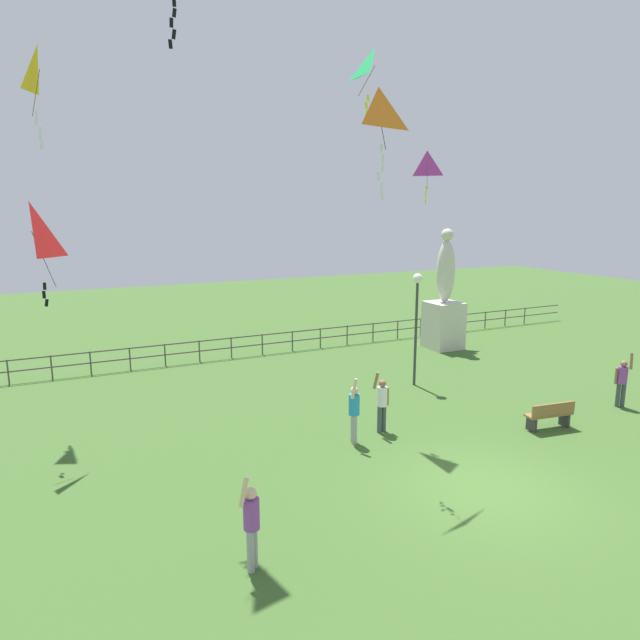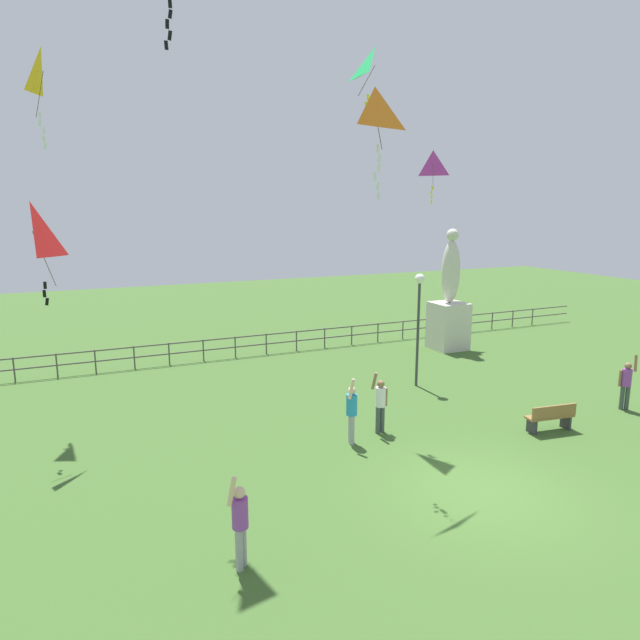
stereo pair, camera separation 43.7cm
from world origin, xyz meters
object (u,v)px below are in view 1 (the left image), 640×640
object	(u,v)px
person_0	(382,401)
person_2	(251,522)
statue_monument	(444,308)
park_bench	(550,415)
kite_1	(378,113)
person_1	(622,380)
kite_5	(427,165)
kite_0	(375,67)
person_4	(354,410)
kite_4	(40,73)
lamppost	(417,304)
kite_3	(32,234)

from	to	relation	value
person_0	person_2	bearing A→B (deg)	-141.09
statue_monument	park_bench	size ratio (longest dim) A/B	3.66
kite_1	person_1	bearing A→B (deg)	-2.63
person_1	kite_5	bearing A→B (deg)	89.86
person_1	kite_0	world-z (taller)	kite_0
person_4	kite_1	bearing A→B (deg)	-83.42
statue_monument	park_bench	bearing A→B (deg)	-109.49
kite_1	person_0	bearing A→B (deg)	48.79
person_4	kite_5	distance (m)	15.78
person_2	kite_5	world-z (taller)	kite_5
person_2	kite_4	distance (m)	14.52
person_2	person_4	distance (m)	6.00
person_4	kite_0	xyz separation A→B (m)	(1.78, 2.21, 9.61)
kite_0	kite_4	xyz separation A→B (m)	(-8.93, 4.32, -0.14)
kite_4	statue_monument	bearing A→B (deg)	4.47
lamppost	person_1	distance (m)	7.23
kite_0	kite_3	xyz separation A→B (m)	(-9.45, 1.15, -4.73)
statue_monument	lamppost	size ratio (longest dim) A/B	1.34
lamppost	person_4	xyz separation A→B (m)	(-4.61, -3.65, -2.10)
person_2	kite_3	distance (m)	9.52
person_2	kite_1	world-z (taller)	kite_1
lamppost	kite_5	size ratio (longest dim) A/B	1.69
statue_monument	person_1	distance (m)	9.12
kite_0	kite_5	bearing A→B (deg)	45.50
person_1	kite_4	xyz separation A→B (m)	(-16.61, 7.79, 9.51)
lamppost	kite_0	distance (m)	8.16
person_2	person_4	size ratio (longest dim) A/B	0.97
person_1	person_4	world-z (taller)	person_4
kite_1	person_4	bearing A→B (deg)	96.58
person_2	kite_5	bearing A→B (deg)	45.59
park_bench	person_2	bearing A→B (deg)	-166.48
kite_4	person_0	bearing A→B (deg)	-36.74
lamppost	kite_1	distance (m)	8.52
person_0	kite_4	xyz separation A→B (m)	(-8.28, 6.18, 9.50)
statue_monument	kite_4	bearing A→B (deg)	-175.53
kite_1	kite_3	bearing A→B (deg)	151.67
statue_monument	kite_0	distance (m)	12.68
kite_3	kite_5	distance (m)	18.62
person_1	kite_5	xyz separation A→B (m)	(0.03, 11.32, 7.67)
kite_0	person_0	bearing A→B (deg)	-109.19
kite_0	statue_monument	bearing A→B (deg)	37.22
lamppost	kite_4	world-z (taller)	kite_4
lamppost	kite_3	world-z (taller)	kite_3
kite_0	person_4	bearing A→B (deg)	-128.85
kite_5	kite_1	bearing A→B (deg)	-130.77
lamppost	kite_4	distance (m)	14.17
lamppost	person_2	world-z (taller)	lamppost
park_bench	person_1	xyz separation A→B (m)	(3.66, 0.39, 0.48)
lamppost	kite_4	size ratio (longest dim) A/B	1.44
park_bench	kite_0	size ratio (longest dim) A/B	0.81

